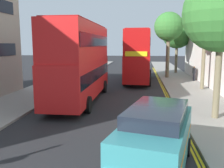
{
  "coord_description": "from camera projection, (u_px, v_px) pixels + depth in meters",
  "views": [
    {
      "loc": [
        2.22,
        -3.57,
        4.12
      ],
      "look_at": [
        0.5,
        11.0,
        1.8
      ],
      "focal_mm": 40.07,
      "sensor_mm": 36.0,
      "label": 1
    }
  ],
  "objects": [
    {
      "name": "sidewalk_right",
      "position": [
        196.0,
        97.0,
        19.33
      ],
      "size": [
        4.0,
        80.0,
        0.14
      ],
      "primitive_type": "cube",
      "color": "gray",
      "rests_on": "ground"
    },
    {
      "name": "sidewalk_left",
      "position": [
        36.0,
        94.0,
        20.84
      ],
      "size": [
        4.0,
        80.0,
        0.14
      ],
      "primitive_type": "cube",
      "color": "gray",
      "rests_on": "ground"
    },
    {
      "name": "kerb_line_outer",
      "position": [
        172.0,
        104.0,
        17.62
      ],
      "size": [
        0.1,
        56.0,
        0.01
      ],
      "primitive_type": "cube",
      "color": "yellow",
      "rests_on": "ground"
    },
    {
      "name": "kerb_line_inner",
      "position": [
        169.0,
        103.0,
        17.64
      ],
      "size": [
        0.1,
        56.0,
        0.01
      ],
      "primitive_type": "cube",
      "color": "yellow",
      "rests_on": "ground"
    },
    {
      "name": "double_decker_bus_away",
      "position": [
        81.0,
        60.0,
        18.15
      ],
      "size": [
        2.8,
        10.81,
        5.64
      ],
      "color": "red",
      "rests_on": "ground"
    },
    {
      "name": "double_decker_bus_oncoming",
      "position": [
        139.0,
        54.0,
        27.82
      ],
      "size": [
        3.08,
        10.89,
        5.64
      ],
      "color": "#B20F0F",
      "rests_on": "ground"
    },
    {
      "name": "taxi_minivan",
      "position": [
        155.0,
        140.0,
        8.07
      ],
      "size": [
        2.99,
        5.12,
        2.12
      ],
      "color": "teal",
      "rests_on": "ground"
    },
    {
      "name": "pedestrian_far",
      "position": [
        194.0,
        73.0,
        27.64
      ],
      "size": [
        0.34,
        0.22,
        1.62
      ],
      "color": "#2D2D38",
      "rests_on": "sidewalk_right"
    },
    {
      "name": "street_tree_near",
      "position": [
        222.0,
        14.0,
        12.9
      ],
      "size": [
        4.04,
        4.04,
        7.61
      ],
      "color": "#6B6047",
      "rests_on": "sidewalk_right"
    },
    {
      "name": "street_tree_mid",
      "position": [
        177.0,
        33.0,
        34.93
      ],
      "size": [
        4.28,
        4.28,
        7.72
      ],
      "color": "#6B6047",
      "rests_on": "sidewalk_right"
    },
    {
      "name": "street_tree_far",
      "position": [
        169.0,
        27.0,
        29.78
      ],
      "size": [
        3.44,
        3.44,
        7.83
      ],
      "color": "#6B6047",
      "rests_on": "sidewalk_right"
    },
    {
      "name": "street_tree_distant",
      "position": [
        205.0,
        30.0,
        21.81
      ],
      "size": [
        2.84,
        2.84,
        6.75
      ],
      "color": "#6B6047",
      "rests_on": "sidewalk_right"
    }
  ]
}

